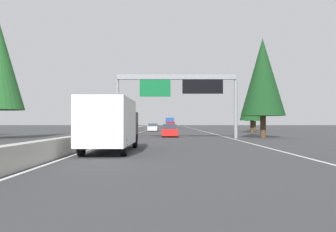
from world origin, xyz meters
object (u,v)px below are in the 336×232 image
Objects in this scene: box_truck_far_right at (111,123)px; sedan_far_left at (153,128)px; sedan_distant_a at (170,131)px; box_truck_mid_left at (169,123)px; sedan_near_center at (170,128)px; conifer_right_near at (263,77)px; conifer_right_far at (254,104)px; sign_gantry_overhead at (178,88)px; minivan_mid_right at (171,125)px; pickup_near_right at (171,126)px; oncoming_near at (96,132)px; conifer_right_mid at (252,99)px; bus_distant_b at (170,122)px.

box_truck_far_right is 1.93× the size of sedan_far_left.
box_truck_mid_left is (83.47, -0.06, 0.93)m from sedan_distant_a.
box_truck_mid_left is (56.36, -3.24, 0.93)m from sedan_far_left.
sedan_far_left and sedan_near_center have the same top height.
conifer_right_far is at bearing -11.86° from conifer_right_near.
box_truck_far_right is (-16.95, 4.24, -3.67)m from sign_gantry_overhead.
conifer_right_far is (8.22, -17.45, 4.70)m from sedan_near_center.
box_truck_mid_left is at bearing 0.52° from minivan_mid_right.
pickup_near_right is 1.27× the size of oncoming_near.
conifer_right_near reaches higher than oncoming_near.
pickup_near_right is 17.46m from sedan_near_center.
conifer_right_mid reaches higher than box_truck_far_right.
sign_gantry_overhead is 1.17× the size of conifer_right_near.
box_truck_far_right reaches higher than sedan_near_center.
box_truck_mid_left is (30.03, 0.27, 0.66)m from minivan_mid_right.
sedan_distant_a is at bearing -173.31° from sedan_far_left.
box_truck_far_right is at bearing 156.57° from conifer_right_mid.
conifer_right_far reaches higher than sedan_near_center.
box_truck_mid_left reaches higher than sedan_distant_a.
sedan_distant_a is 23.00m from conifer_right_mid.
box_truck_far_right is at bearing 175.65° from sedan_near_center.
conifer_right_far is (5.80, -20.75, 4.70)m from sedan_far_left.
conifer_right_near reaches higher than conifer_right_far.
sedan_distant_a is at bearing 179.57° from pickup_near_right.
sign_gantry_overhead is 6.39m from sedan_distant_a.
conifer_right_mid reaches higher than minivan_mid_right.
bus_distant_b is at bearing -2.18° from box_truck_far_right.
sedan_far_left is at bearing 105.62° from conifer_right_far.
conifer_right_mid is at bearing -23.43° from box_truck_far_right.
conifer_right_near is (-27.32, -9.99, 5.90)m from sedan_near_center.
sign_gantry_overhead is 1.49× the size of box_truck_mid_left.
conifer_right_far is (37.27, -16.71, 0.10)m from sign_gantry_overhead.
pickup_near_right is 28.05m from conifer_right_mid.
sign_gantry_overhead is 2.26× the size of pickup_near_right.
sedan_far_left is at bearing 170.88° from oncoming_near.
sedan_distant_a is at bearing 179.86° from bus_distant_b.
box_truck_far_right is 58.26m from conifer_right_far.
sign_gantry_overhead is at bearing -172.69° from sedan_far_left.
pickup_near_right is at bearing 169.54° from oncoming_near.
box_truck_mid_left is at bearing 19.11° from conifer_right_far.
minivan_mid_right is at bearing 40.03° from conifer_right_far.
pickup_near_right is 0.62× the size of conifer_right_mid.
sedan_distant_a and sedan_near_center have the same top height.
bus_distant_b is at bearing -0.14° from sedan_distant_a.
sedan_distant_a is 27.30m from sedan_far_left.
minivan_mid_right is at bearing -0.07° from pickup_near_right.
sedan_distant_a is (4.36, 0.86, -4.60)m from sign_gantry_overhead.
conifer_right_mid is at bearing -151.27° from pickup_near_right.
pickup_near_right is at bearing -0.64° from sedan_near_center.
conifer_right_near reaches higher than pickup_near_right.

